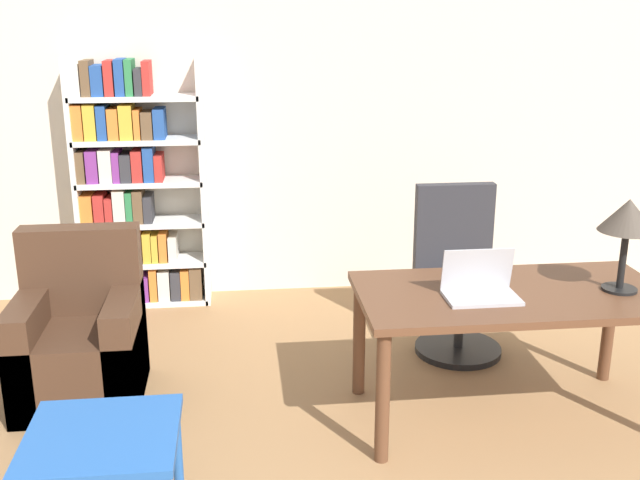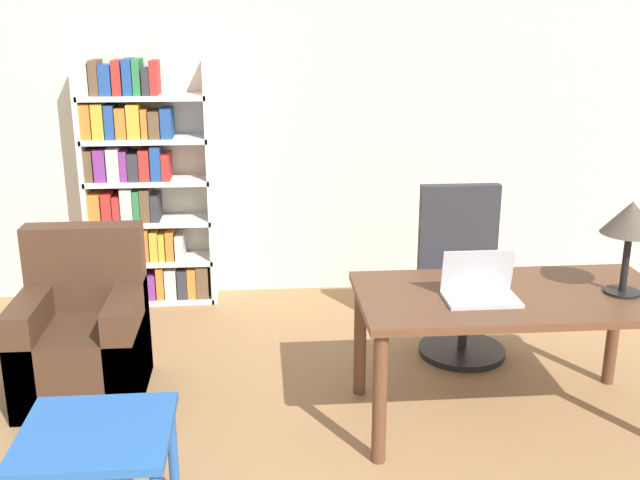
{
  "view_description": "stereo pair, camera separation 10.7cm",
  "coord_description": "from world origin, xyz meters",
  "px_view_note": "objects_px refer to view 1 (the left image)",
  "views": [
    {
      "loc": [
        -0.52,
        -1.06,
        2.1
      ],
      "look_at": [
        -0.11,
        2.62,
        0.97
      ],
      "focal_mm": 42.0,
      "sensor_mm": 36.0,
      "label": 1
    },
    {
      "loc": [
        -0.42,
        -1.07,
        2.1
      ],
      "look_at": [
        -0.11,
        2.62,
        0.97
      ],
      "focal_mm": 42.0,
      "sensor_mm": 36.0,
      "label": 2
    }
  ],
  "objects_px": {
    "laptop": "(480,287)",
    "armchair": "(81,344)",
    "side_table_blue": "(103,451)",
    "bookshelf": "(132,193)",
    "office_chair": "(458,279)",
    "table_lamp": "(628,219)",
    "desk": "(511,308)"
  },
  "relations": [
    {
      "from": "armchair",
      "to": "bookshelf",
      "type": "bearing_deg",
      "value": 84.33
    },
    {
      "from": "office_chair",
      "to": "side_table_blue",
      "type": "distance_m",
      "value": 2.58
    },
    {
      "from": "table_lamp",
      "to": "side_table_blue",
      "type": "distance_m",
      "value": 2.71
    },
    {
      "from": "desk",
      "to": "office_chair",
      "type": "distance_m",
      "value": 0.9
    },
    {
      "from": "bookshelf",
      "to": "office_chair",
      "type": "bearing_deg",
      "value": -25.77
    },
    {
      "from": "desk",
      "to": "laptop",
      "type": "relative_size",
      "value": 4.38
    },
    {
      "from": "armchair",
      "to": "side_table_blue",
      "type": "bearing_deg",
      "value": -75.36
    },
    {
      "from": "side_table_blue",
      "to": "bookshelf",
      "type": "xyz_separation_m",
      "value": [
        -0.2,
        2.74,
        0.4
      ]
    },
    {
      "from": "table_lamp",
      "to": "bookshelf",
      "type": "xyz_separation_m",
      "value": [
        -2.71,
        1.97,
        -0.26
      ]
    },
    {
      "from": "side_table_blue",
      "to": "bookshelf",
      "type": "distance_m",
      "value": 2.77
    },
    {
      "from": "laptop",
      "to": "bookshelf",
      "type": "bearing_deg",
      "value": 134.79
    },
    {
      "from": "laptop",
      "to": "bookshelf",
      "type": "distance_m",
      "value": 2.79
    },
    {
      "from": "office_chair",
      "to": "armchair",
      "type": "height_order",
      "value": "office_chair"
    },
    {
      "from": "bookshelf",
      "to": "desk",
      "type": "bearing_deg",
      "value": -41.59
    },
    {
      "from": "side_table_blue",
      "to": "office_chair",
      "type": "bearing_deg",
      "value": 41.14
    },
    {
      "from": "laptop",
      "to": "armchair",
      "type": "relative_size",
      "value": 0.39
    },
    {
      "from": "table_lamp",
      "to": "bookshelf",
      "type": "height_order",
      "value": "bookshelf"
    },
    {
      "from": "desk",
      "to": "armchair",
      "type": "relative_size",
      "value": 1.7
    },
    {
      "from": "table_lamp",
      "to": "bookshelf",
      "type": "bearing_deg",
      "value": 144.08
    },
    {
      "from": "table_lamp",
      "to": "armchair",
      "type": "distance_m",
      "value": 3.01
    },
    {
      "from": "side_table_blue",
      "to": "bookshelf",
      "type": "height_order",
      "value": "bookshelf"
    },
    {
      "from": "table_lamp",
      "to": "bookshelf",
      "type": "distance_m",
      "value": 3.36
    },
    {
      "from": "table_lamp",
      "to": "armchair",
      "type": "xyz_separation_m",
      "value": [
        -2.86,
        0.54,
        -0.79
      ]
    },
    {
      "from": "laptop",
      "to": "bookshelf",
      "type": "height_order",
      "value": "bookshelf"
    },
    {
      "from": "desk",
      "to": "laptop",
      "type": "height_order",
      "value": "laptop"
    },
    {
      "from": "desk",
      "to": "armchair",
      "type": "distance_m",
      "value": 2.37
    },
    {
      "from": "office_chair",
      "to": "side_table_blue",
      "type": "xyz_separation_m",
      "value": [
        -1.95,
        -1.7,
        -0.03
      ]
    },
    {
      "from": "desk",
      "to": "office_chair",
      "type": "relative_size",
      "value": 1.51
    },
    {
      "from": "bookshelf",
      "to": "laptop",
      "type": "bearing_deg",
      "value": -45.21
    },
    {
      "from": "desk",
      "to": "office_chair",
      "type": "height_order",
      "value": "office_chair"
    },
    {
      "from": "laptop",
      "to": "armchair",
      "type": "bearing_deg",
      "value": 165.42
    },
    {
      "from": "laptop",
      "to": "armchair",
      "type": "xyz_separation_m",
      "value": [
        -2.11,
        0.55,
        -0.46
      ]
    }
  ]
}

